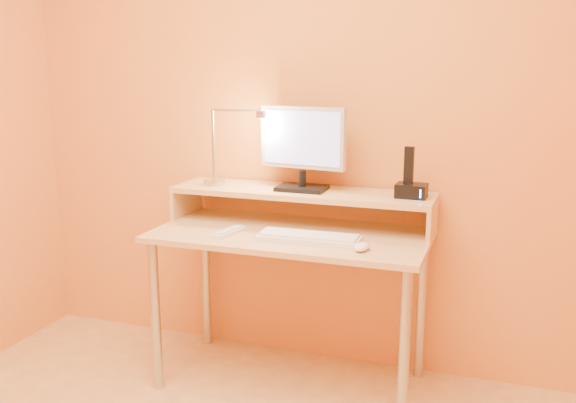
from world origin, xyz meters
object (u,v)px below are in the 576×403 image
at_px(keyboard, 309,239).
at_px(remote_control, 229,232).
at_px(monitor_panel, 303,138).
at_px(phone_dock, 411,191).
at_px(mouse, 362,247).
at_px(lamp_base, 214,183).

xyz_separation_m(keyboard, remote_control, (-0.36, -0.01, -0.00)).
height_order(monitor_panel, keyboard, monitor_panel).
bearing_deg(remote_control, phone_dock, 32.05).
xyz_separation_m(phone_dock, mouse, (-0.14, -0.32, -0.17)).
bearing_deg(remote_control, mouse, 7.07).
distance_m(phone_dock, mouse, 0.39).
height_order(monitor_panel, phone_dock, monitor_panel).
bearing_deg(keyboard, mouse, -15.60).
relative_size(lamp_base, remote_control, 0.52).
bearing_deg(monitor_panel, lamp_base, -166.99).
distance_m(mouse, remote_control, 0.60).
bearing_deg(keyboard, monitor_panel, 111.57).
relative_size(monitor_panel, keyboard, 0.95).
distance_m(lamp_base, phone_dock, 0.92).
xyz_separation_m(phone_dock, remote_control, (-0.74, -0.28, -0.18)).
bearing_deg(monitor_panel, phone_dock, 6.48).
height_order(monitor_panel, lamp_base, monitor_panel).
distance_m(keyboard, remote_control, 0.36).
xyz_separation_m(mouse, remote_control, (-0.60, 0.05, -0.01)).
distance_m(monitor_panel, remote_control, 0.54).
relative_size(lamp_base, keyboard, 0.23).
height_order(mouse, remote_control, mouse).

